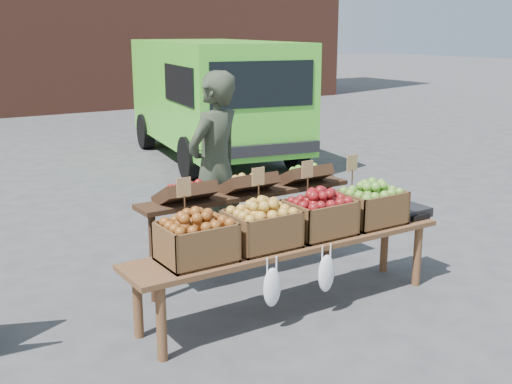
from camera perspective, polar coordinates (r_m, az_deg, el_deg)
ground at (r=4.74m, az=-3.94°, el=-12.81°), size 80.00×80.00×0.00m
delivery_van at (r=10.91m, az=-3.76°, el=8.09°), size 2.74×4.67×1.96m
vendor at (r=6.01m, az=-3.68°, el=2.17°), size 0.77×0.65×1.80m
back_table at (r=5.60m, az=-0.73°, el=-2.73°), size 2.10×0.44×1.04m
display_bench at (r=5.08m, az=3.09°, el=-7.36°), size 2.70×0.56×0.57m
crate_golden_apples at (r=4.53m, az=-5.35°, el=-4.44°), size 0.50×0.40×0.28m
crate_russet_pears at (r=4.79m, az=0.49°, el=-3.31°), size 0.50×0.40×0.28m
crate_red_apples at (r=5.10m, az=5.66°, el=-2.28°), size 0.50×0.40×0.28m
crate_green_apples at (r=5.45m, az=10.20°, el=-1.35°), size 0.50×0.40×0.28m
weighing_scale at (r=5.77m, az=13.25°, el=-1.67°), size 0.34×0.30×0.08m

